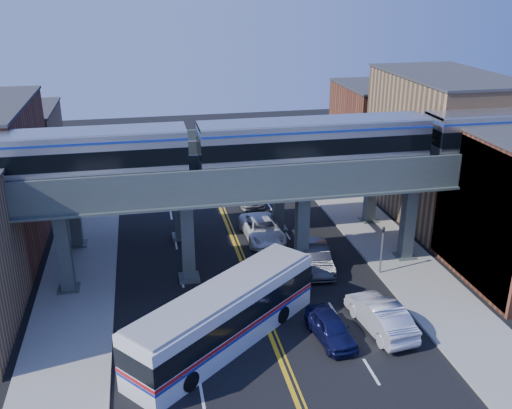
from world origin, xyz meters
TOP-DOWN VIEW (x-y plane):
  - ground at (0.00, 0.00)m, footprint 120.00×120.00m
  - sidewalk_west at (-11.50, 10.00)m, footprint 5.00×70.00m
  - sidewalk_east at (11.50, 10.00)m, footprint 5.00×70.00m
  - building_west_c at (-18.50, 29.00)m, footprint 8.00×10.00m
  - building_east_b at (18.50, 16.00)m, footprint 8.00×14.00m
  - building_east_c at (18.50, 29.00)m, footprint 8.00×10.00m
  - mural_panel at (14.55, 4.00)m, footprint 0.10×9.50m
  - elevated_viaduct_near at (0.00, 8.00)m, footprint 52.00×3.60m
  - elevated_viaduct_far at (0.00, 15.00)m, footprint 52.00×3.60m
  - transit_train at (4.65, 8.00)m, footprint 47.50×2.98m
  - stop_sign at (0.30, 3.00)m, footprint 0.76×0.09m
  - traffic_signal at (9.20, 6.00)m, footprint 0.15×0.18m
  - transit_bus at (-2.67, 0.19)m, footprint 11.95×10.63m
  - car_lane_a at (3.30, -0.71)m, footprint 2.32×4.61m
  - car_lane_b at (5.00, 7.83)m, footprint 2.34×5.54m
  - car_lane_c at (2.35, 13.47)m, footprint 3.00×6.15m
  - car_lane_d at (2.64, 21.72)m, footprint 2.82×5.60m
  - car_parked_curb at (6.50, -0.32)m, footprint 2.62×5.82m

SIDE VIEW (x-z plane):
  - ground at x=0.00m, z-range 0.00..0.00m
  - sidewalk_west at x=-11.50m, z-range 0.00..0.16m
  - sidewalk_east at x=11.50m, z-range 0.00..0.16m
  - car_lane_a at x=3.30m, z-range 0.00..1.51m
  - car_lane_d at x=2.64m, z-range 0.00..1.56m
  - car_lane_c at x=2.35m, z-range 0.00..1.68m
  - car_lane_b at x=5.00m, z-range 0.00..1.78m
  - car_parked_curb at x=6.50m, z-range 0.00..1.85m
  - transit_bus at x=-2.67m, z-range 0.05..3.43m
  - stop_sign at x=0.30m, z-range 0.44..3.07m
  - traffic_signal at x=9.20m, z-range 0.25..4.35m
  - building_west_c at x=-18.50m, z-range 0.00..8.00m
  - building_east_c at x=18.50m, z-range 0.00..9.00m
  - mural_panel at x=14.55m, z-range 0.00..9.50m
  - building_east_b at x=18.50m, z-range 0.00..12.00m
  - elevated_viaduct_near at x=0.00m, z-range 2.77..10.17m
  - elevated_viaduct_far at x=0.00m, z-range 2.77..10.17m
  - transit_train at x=4.65m, z-range 7.54..11.01m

